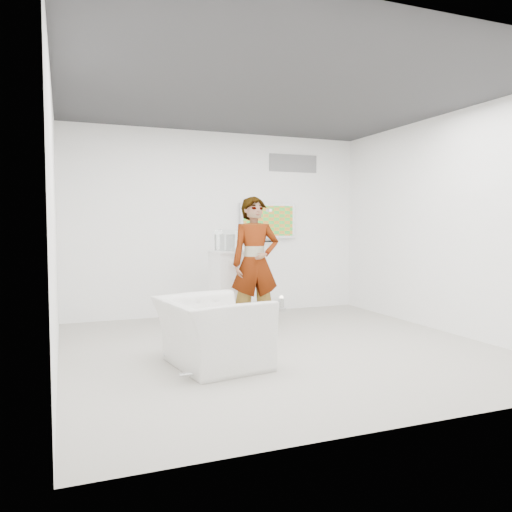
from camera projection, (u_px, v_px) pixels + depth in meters
name	position (u px, v px, depth m)	size (l,w,h in m)	color
room	(281.00, 223.00, 5.93)	(5.01, 5.01, 3.00)	#A6A399
tv	(267.00, 221.00, 8.51)	(1.00, 0.08, 0.60)	silver
logo_decal	(293.00, 163.00, 8.66)	(0.90, 0.02, 0.30)	slate
person	(255.00, 263.00, 7.01)	(0.68, 0.45, 1.88)	silver
armchair	(212.00, 332.00, 5.21)	(1.11, 0.97, 0.72)	silver
pedestal	(229.00, 287.00, 7.52)	(0.53, 0.53, 1.10)	white
floor_uplight	(281.00, 304.00, 8.58)	(0.16, 0.16, 0.25)	white
vitrine	(229.00, 240.00, 7.47)	(0.31, 0.31, 0.31)	white
console	(229.00, 242.00, 7.48)	(0.06, 0.18, 0.24)	white
wii_remote	(269.00, 210.00, 7.18)	(0.04, 0.15, 0.04)	white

